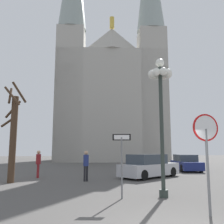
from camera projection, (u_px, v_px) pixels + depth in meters
name	position (u px, v px, depth m)	size (l,w,h in m)	color
cathedral	(111.00, 86.00, 40.15)	(17.91, 14.52, 40.51)	#ADA89E
stop_sign	(206.00, 143.00, 7.31)	(0.83, 0.08, 2.97)	slate
one_way_arrow_sign	(122.00, 156.00, 9.70)	(0.73, 0.17, 2.51)	slate
street_lamp	(161.00, 95.00, 10.34)	(1.06, 1.06, 5.77)	#2D3833
bare_tree	(13.00, 134.00, 14.23)	(1.44, 1.44, 5.76)	#473323
parked_car_near_navy	(186.00, 163.00, 21.62)	(2.37, 4.62, 1.39)	navy
parked_car_far_silver	(149.00, 167.00, 16.51)	(4.76, 3.98, 1.54)	#B7B7BC
pedestrian_walking	(86.00, 163.00, 14.66)	(0.32, 0.32, 1.79)	black
pedestrian_standing	(38.00, 161.00, 16.34)	(0.32, 0.32, 1.79)	maroon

